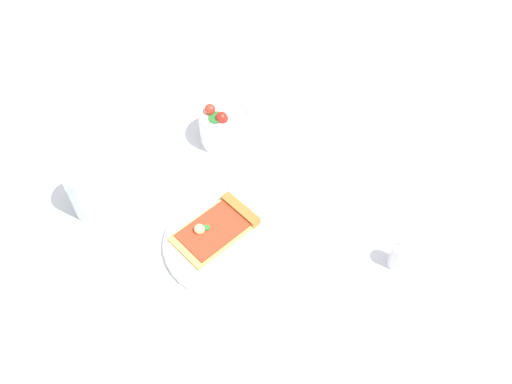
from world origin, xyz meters
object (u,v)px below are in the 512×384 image
object	(u,v)px
plate	(224,242)
soda_glass	(91,191)
paper_napkin	(345,170)
pepper_shaker	(399,254)
pizza_slice_main	(218,227)
salad_bowl	(225,126)

from	to	relation	value
plate	soda_glass	world-z (taller)	soda_glass
paper_napkin	pepper_shaker	distance (m)	0.24
pizza_slice_main	plate	bearing A→B (deg)	53.21
plate	pizza_slice_main	bearing A→B (deg)	-126.79
paper_napkin	pepper_shaker	size ratio (longest dim) A/B	2.44
pizza_slice_main	pepper_shaker	xyz separation A→B (m)	(-0.10, 0.31, 0.01)
soda_glass	salad_bowl	bearing A→B (deg)	157.81
soda_glass	pepper_shaker	world-z (taller)	soda_glass
salad_bowl	paper_napkin	distance (m)	0.27
plate	paper_napkin	xyz separation A→B (m)	(-0.28, 0.12, -0.01)
pizza_slice_main	salad_bowl	xyz separation A→B (m)	(-0.22, -0.12, 0.02)
salad_bowl	pepper_shaker	bearing A→B (deg)	75.30
plate	paper_napkin	distance (m)	0.30
plate	soda_glass	distance (m)	0.27
pizza_slice_main	soda_glass	bearing A→B (deg)	-73.92
pepper_shaker	plate	bearing A→B (deg)	-67.31
salad_bowl	soda_glass	distance (m)	0.31
salad_bowl	soda_glass	world-z (taller)	soda_glass
soda_glass	pizza_slice_main	bearing A→B (deg)	106.08
soda_glass	paper_napkin	distance (m)	0.50
plate	pizza_slice_main	size ratio (longest dim) A/B	1.32
paper_napkin	plate	bearing A→B (deg)	-22.61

